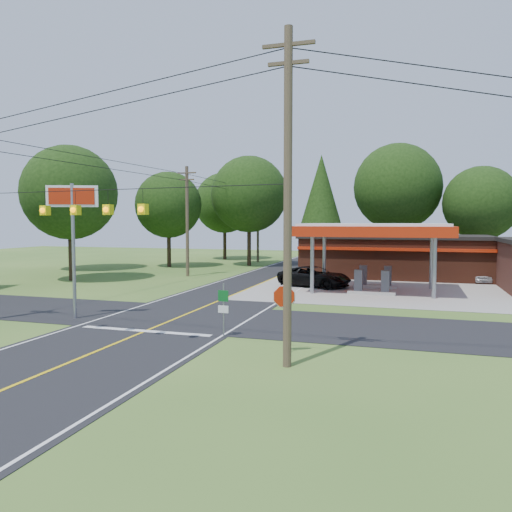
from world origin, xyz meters
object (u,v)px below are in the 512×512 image
(sedan_car, at_px, (480,275))
(big_stop_sign, at_px, (73,218))
(gas_canopy, at_px, (374,232))
(octagonal_stop_sign, at_px, (284,302))
(suv_car, at_px, (314,277))

(sedan_car, xyz_separation_m, big_stop_sign, (-22.00, -23.01, 4.59))
(gas_canopy, height_order, big_stop_sign, big_stop_sign)
(big_stop_sign, relative_size, octagonal_stop_sign, 2.61)
(big_stop_sign, bearing_deg, sedan_car, 46.29)
(suv_car, xyz_separation_m, sedan_car, (12.50, 6.95, -0.19))
(sedan_car, height_order, big_stop_sign, big_stop_sign)
(gas_canopy, xyz_separation_m, octagonal_stop_sign, (-2.00, -18.45, -2.27))
(sedan_car, height_order, octagonal_stop_sign, octagonal_stop_sign)
(octagonal_stop_sign, bearing_deg, gas_canopy, 83.81)
(sedan_car, relative_size, octagonal_stop_sign, 1.30)
(octagonal_stop_sign, bearing_deg, suv_car, 97.30)
(gas_canopy, xyz_separation_m, big_stop_sign, (-14.00, -15.01, 0.92))
(big_stop_sign, bearing_deg, octagonal_stop_sign, -16.01)
(big_stop_sign, height_order, octagonal_stop_sign, big_stop_sign)
(gas_canopy, relative_size, sedan_car, 3.06)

